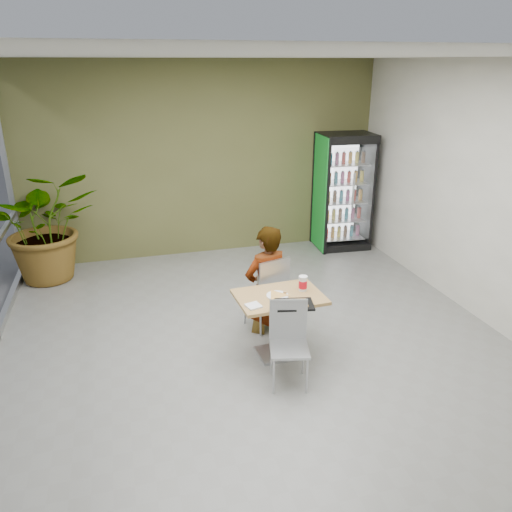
% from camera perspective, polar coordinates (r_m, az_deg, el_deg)
% --- Properties ---
extents(ground, '(7.00, 7.00, 0.00)m').
position_cam_1_polar(ground, '(5.85, 0.59, -11.22)').
color(ground, slate).
rests_on(ground, ground).
extents(room_envelope, '(6.00, 7.00, 3.20)m').
position_cam_1_polar(room_envelope, '(5.17, 0.66, 3.90)').
color(room_envelope, silver).
rests_on(room_envelope, ground).
extents(dining_table, '(0.98, 0.71, 0.75)m').
position_cam_1_polar(dining_table, '(5.60, 2.66, -6.49)').
color(dining_table, '#A27C45').
rests_on(dining_table, ground).
extents(chair_far, '(0.54, 0.54, 0.97)m').
position_cam_1_polar(chair_far, '(6.09, 1.58, -3.70)').
color(chair_far, '#ACAEB1').
rests_on(chair_far, ground).
extents(chair_near, '(0.47, 0.48, 0.89)m').
position_cam_1_polar(chair_near, '(5.21, 3.76, -9.07)').
color(chair_near, '#ACAEB1').
rests_on(chair_near, ground).
extents(seated_woman, '(0.70, 0.55, 1.65)m').
position_cam_1_polar(seated_woman, '(6.15, 1.18, -3.92)').
color(seated_woman, black).
rests_on(seated_woman, ground).
extents(pizza_plate, '(0.33, 0.24, 0.03)m').
position_cam_1_polar(pizza_plate, '(5.48, 2.47, -4.44)').
color(pizza_plate, white).
rests_on(pizza_plate, dining_table).
extents(soda_cup, '(0.10, 0.10, 0.17)m').
position_cam_1_polar(soda_cup, '(5.61, 5.38, -3.16)').
color(soda_cup, white).
rests_on(soda_cup, dining_table).
extents(napkin_stack, '(0.18, 0.18, 0.02)m').
position_cam_1_polar(napkin_stack, '(5.25, -0.29, -5.71)').
color(napkin_stack, white).
rests_on(napkin_stack, dining_table).
extents(cafeteria_tray, '(0.44, 0.36, 0.02)m').
position_cam_1_polar(cafeteria_tray, '(5.29, 4.43, -5.55)').
color(cafeteria_tray, black).
rests_on(cafeteria_tray, dining_table).
extents(beverage_fridge, '(0.97, 0.77, 2.02)m').
position_cam_1_polar(beverage_fridge, '(8.97, 9.96, 7.24)').
color(beverage_fridge, black).
rests_on(beverage_fridge, ground).
extents(potted_plant, '(1.69, 1.51, 1.71)m').
position_cam_1_polar(potted_plant, '(8.12, -22.82, 3.24)').
color(potted_plant, '#296428').
rests_on(potted_plant, ground).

